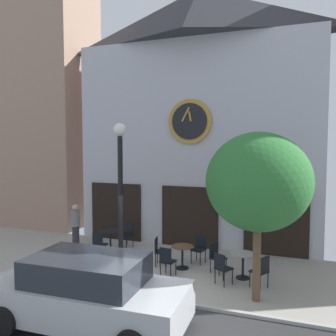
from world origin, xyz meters
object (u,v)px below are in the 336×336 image
Objects in this scene: cafe_chair_near_lamp at (216,255)px; cafe_chair_mid_row at (200,247)px; street_lamp at (121,203)px; cafe_chair_under_awning at (262,269)px; pedestrian_grey at (76,226)px; cafe_table_center_right at (110,236)px; cafe_table_center at (243,260)px; cafe_chair_facing_street at (222,266)px; street_tree at (258,182)px; cafe_chair_near_tree at (159,249)px; cafe_chair_right_end at (167,259)px; cafe_chair_left_end at (128,233)px; cafe_table_rightmost at (182,253)px; cafe_chair_facing_wall at (99,243)px; parked_car_silver at (87,292)px.

cafe_chair_mid_row is (-0.71, 0.67, 0.00)m from cafe_chair_near_lamp.
cafe_chair_under_awning is at bearing 14.52° from street_lamp.
cafe_chair_under_awning is 0.54× the size of pedestrian_grey.
cafe_table_center is (4.94, -1.00, -0.03)m from cafe_table_center_right.
street_tree is at bearing -33.99° from cafe_chair_facing_street.
cafe_chair_near_lamp is at bearing 150.83° from cafe_chair_under_awning.
street_lamp reaches higher than cafe_chair_near_tree.
street_tree is 4.70× the size of cafe_chair_right_end.
cafe_chair_near_tree and cafe_chair_near_lamp have the same top height.
street_tree reaches higher than pedestrian_grey.
street_tree is at bearing -47.49° from cafe_chair_mid_row.
cafe_chair_under_awning is (1.42, -0.79, 0.00)m from cafe_chair_near_lamp.
pedestrian_grey is (-1.73, -0.91, 0.33)m from cafe_chair_left_end.
cafe_chair_near_tree is 1.00× the size of cafe_chair_left_end.
street_lamp reaches higher than pedestrian_grey.
cafe_table_rightmost is 0.86m from cafe_chair_right_end.
cafe_chair_under_awning is (3.75, 0.97, -1.75)m from street_lamp.
cafe_chair_facing_wall is (-3.34, -0.77, 0.00)m from cafe_chair_mid_row.
cafe_table_center_right is at bearing -117.47° from cafe_chair_left_end.
cafe_chair_near_tree is 4.09m from parked_car_silver.
cafe_table_center_right is 0.86× the size of cafe_chair_mid_row.
cafe_chair_facing_street is at bearing -68.63° from cafe_chair_near_lamp.
cafe_chair_right_end is at bearing -44.15° from cafe_chair_left_end.
cafe_table_rightmost is 0.81× the size of cafe_chair_near_tree.
cafe_chair_facing_street is 1.00× the size of cafe_chair_under_awning.
cafe_table_rightmost is 4.16m from parked_car_silver.
cafe_chair_near_tree is at bearing -39.29° from cafe_chair_left_end.
cafe_chair_near_tree is 0.21× the size of parked_car_silver.
cafe_chair_right_end is 2.89m from cafe_chair_facing_wall.
cafe_chair_facing_street is 6.01m from pedestrian_grey.
cafe_table_center_right is 1.06× the size of cafe_table_rightmost.
cafe_chair_right_end is 3.30m from parked_car_silver.
cafe_table_center_right is at bearing 159.28° from cafe_chair_facing_street.
cafe_chair_left_end is at bearing 164.92° from cafe_chair_mid_row.
cafe_chair_mid_row reaches higher than cafe_table_center.
street_lamp is 5.00× the size of cafe_chair_left_end.
cafe_chair_near_tree is 3.67m from pedestrian_grey.
cafe_chair_facing_wall is at bearing -179.34° from cafe_table_rightmost.
parked_car_silver is at bearing -142.02° from street_tree.
street_tree is 4.70× the size of cafe_chair_near_tree.
cafe_chair_near_tree reaches higher than cafe_table_center_right.
pedestrian_grey reaches higher than cafe_chair_facing_wall.
street_tree is at bearing -14.69° from cafe_chair_right_end.
street_tree reaches higher than parked_car_silver.
pedestrian_grey is at bearing 168.74° from cafe_chair_under_awning.
cafe_table_center is at bearing 17.80° from cafe_chair_right_end.
cafe_chair_near_tree is at bearing -148.08° from cafe_chair_mid_row.
cafe_chair_facing_street is 4.48m from cafe_chair_facing_wall.
cafe_chair_left_end is 3.13m from cafe_chair_mid_row.
cafe_chair_facing_street is at bearing -173.57° from cafe_chair_under_awning.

